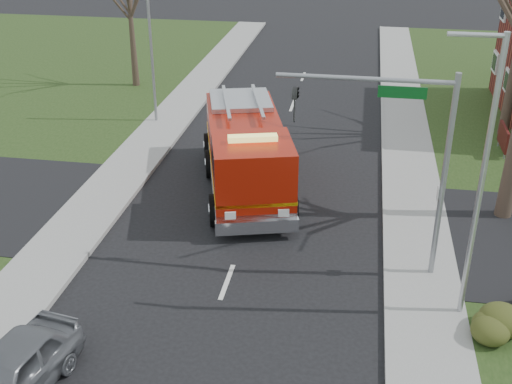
# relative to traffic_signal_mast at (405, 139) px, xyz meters

# --- Properties ---
(ground) EXTENTS (120.00, 120.00, 0.00)m
(ground) POSITION_rel_traffic_signal_mast_xyz_m (-5.21, -1.50, -4.71)
(ground) COLOR black
(ground) RESTS_ON ground
(sidewalk_right) EXTENTS (2.40, 80.00, 0.15)m
(sidewalk_right) POSITION_rel_traffic_signal_mast_xyz_m (0.99, -1.50, -4.63)
(sidewalk_right) COLOR gray
(sidewalk_right) RESTS_ON ground
(sidewalk_left) EXTENTS (2.40, 80.00, 0.15)m
(sidewalk_left) POSITION_rel_traffic_signal_mast_xyz_m (-11.41, -1.50, -4.63)
(sidewalk_left) COLOR gray
(sidewalk_left) RESTS_ON ground
(health_center_sign) EXTENTS (0.12, 2.00, 1.40)m
(health_center_sign) POSITION_rel_traffic_signal_mast_xyz_m (5.29, 11.00, -3.83)
(health_center_sign) COLOR #44120F
(health_center_sign) RESTS_ON ground
(traffic_signal_mast) EXTENTS (5.29, 0.18, 6.80)m
(traffic_signal_mast) POSITION_rel_traffic_signal_mast_xyz_m (0.00, 0.00, 0.00)
(traffic_signal_mast) COLOR gray
(traffic_signal_mast) RESTS_ON ground
(streetlight_pole) EXTENTS (1.48, 0.16, 8.40)m
(streetlight_pole) POSITION_rel_traffic_signal_mast_xyz_m (1.93, -2.00, -0.16)
(streetlight_pole) COLOR #B7BABF
(streetlight_pole) RESTS_ON ground
(utility_pole_far) EXTENTS (0.14, 0.14, 7.00)m
(utility_pole_far) POSITION_rel_traffic_signal_mast_xyz_m (-12.01, 12.50, -1.21)
(utility_pole_far) COLOR gray
(utility_pole_far) RESTS_ON ground
(fire_engine) EXTENTS (5.19, 9.11, 3.48)m
(fire_engine) POSITION_rel_traffic_signal_mast_xyz_m (-5.81, 5.28, -3.13)
(fire_engine) COLOR #991507
(fire_engine) RESTS_ON ground
(parked_car_maroon) EXTENTS (2.50, 4.64, 1.50)m
(parked_car_maroon) POSITION_rel_traffic_signal_mast_xyz_m (-9.41, -7.38, -3.96)
(parked_car_maroon) COLOR slate
(parked_car_maroon) RESTS_ON ground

